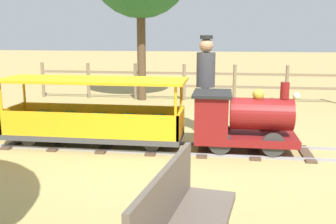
{
  "coord_description": "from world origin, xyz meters",
  "views": [
    {
      "loc": [
        5.45,
        0.6,
        1.66
      ],
      "look_at": [
        0.0,
        -0.18,
        0.55
      ],
      "focal_mm": 42.18,
      "sensor_mm": 36.0,
      "label": 1
    }
  ],
  "objects": [
    {
      "name": "conductor_person",
      "position": [
        -0.91,
        0.3,
        0.96
      ],
      "size": [
        0.3,
        0.3,
        1.62
      ],
      "color": "#282D47",
      "rests_on": "ground_plane"
    },
    {
      "name": "locomotive",
      "position": [
        0.0,
        0.82,
        0.48
      ],
      "size": [
        0.74,
        1.45,
        0.97
      ],
      "color": "maroon",
      "rests_on": "ground_plane"
    },
    {
      "name": "fence_section",
      "position": [
        -4.22,
        -0.38,
        0.48
      ],
      "size": [
        0.08,
        7.48,
        0.9
      ],
      "color": "#756047",
      "rests_on": "ground_plane"
    },
    {
      "name": "ground_plane",
      "position": [
        0.0,
        0.0,
        0.0
      ],
      "size": [
        60.0,
        60.0,
        0.0
      ],
      "primitive_type": "plane",
      "color": "#A38C51"
    },
    {
      "name": "passenger_car",
      "position": [
        0.0,
        -1.28,
        0.42
      ],
      "size": [
        0.84,
        2.7,
        0.97
      ],
      "color": "#3F3F3F",
      "rests_on": "ground_plane"
    },
    {
      "name": "track",
      "position": [
        0.0,
        -0.38,
        0.02
      ],
      "size": [
        0.78,
        6.4,
        0.04
      ],
      "color": "gray",
      "rests_on": "ground_plane"
    }
  ]
}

